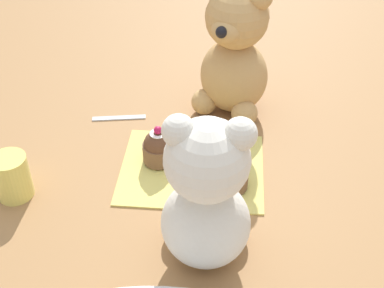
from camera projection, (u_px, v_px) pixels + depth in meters
ground_plane at (192, 169)px, 0.92m from camera, size 4.00×4.00×0.00m
knitted_placemat at (192, 168)px, 0.92m from camera, size 0.24×0.20×0.01m
teddy_bear_cream at (206, 197)px, 0.70m from camera, size 0.13×0.13×0.25m
teddy_bear_tan at (234, 54)px, 0.99m from camera, size 0.17×0.16×0.26m
cupcake_near_cream_bear at (231, 175)px, 0.87m from camera, size 0.06×0.06×0.07m
cupcake_near_tan_bear at (159, 148)px, 0.92m from camera, size 0.06×0.06×0.07m
juice_glass at (12, 177)px, 0.85m from camera, size 0.06×0.06×0.08m
teaspoon at (119, 117)px, 1.04m from camera, size 0.10×0.03×0.01m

